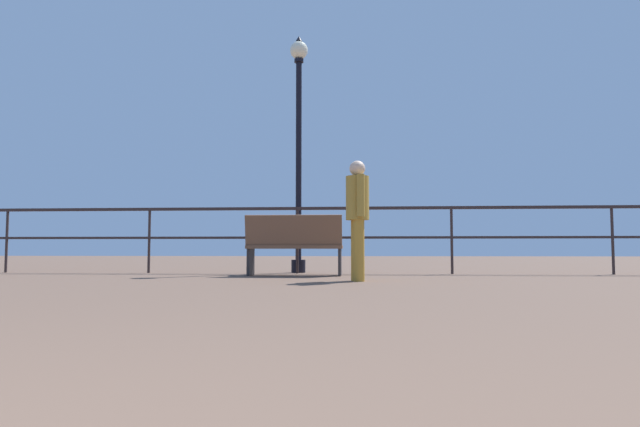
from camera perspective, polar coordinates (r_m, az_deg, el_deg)
pier_railing at (r=9.02m, az=-2.39°, el=-1.08°), size 25.37×0.05×1.11m
bench_near_left at (r=8.23m, az=-2.72°, el=-3.11°), size 1.46×0.64×0.92m
lamppost_center at (r=9.55m, az=-2.26°, el=8.78°), size 0.32×0.32×4.16m
person_by_bench at (r=6.91m, az=3.97°, el=0.20°), size 0.30×0.48×1.54m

